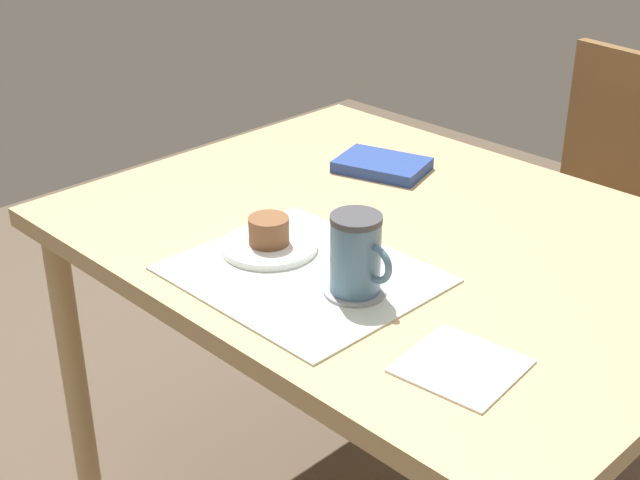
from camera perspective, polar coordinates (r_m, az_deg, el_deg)
name	(u,v)px	position (r m, az deg, el deg)	size (l,w,h in m)	color
dining_table	(396,269)	(1.63, 4.86, -1.84)	(1.16, 0.90, 0.74)	tan
wooden_chair	(592,216)	(2.34, 17.02, 1.48)	(0.47, 0.47, 0.88)	brown
placemat	(303,274)	(1.45, -1.13, -2.20)	(0.39, 0.34, 0.00)	silver
pastry_plate	(269,246)	(1.52, -3.27, -0.39)	(0.17, 0.17, 0.01)	white
pastry	(269,230)	(1.51, -3.30, 0.62)	(0.07, 0.07, 0.05)	brown
coffee_coaster	(355,291)	(1.39, 2.24, -3.27)	(0.10, 0.10, 0.01)	#99999E
coffee_mug	(357,254)	(1.36, 2.36, -0.89)	(0.11, 0.08, 0.13)	slate
paper_napkin	(461,366)	(1.24, 9.03, -7.97)	(0.15, 0.15, 0.00)	white
small_book	(382,165)	(1.85, 3.99, 4.80)	(0.18, 0.12, 0.02)	navy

